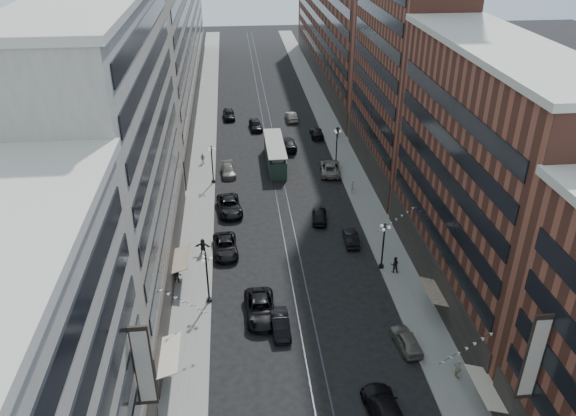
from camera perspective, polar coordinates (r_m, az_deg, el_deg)
name	(u,v)px	position (r m, az deg, el deg)	size (l,w,h in m)	color
ground	(276,166)	(84.71, -1.27, 4.29)	(220.00, 220.00, 0.00)	black
sidewalk_west	(204,143)	(93.81, -8.53, 6.51)	(4.00, 180.00, 0.15)	gray
sidewalk_east	(336,138)	(95.18, 4.89, 7.06)	(4.00, 180.00, 0.15)	gray
rail_west	(266,141)	(93.84, -2.20, 6.78)	(0.12, 180.00, 0.02)	#2D2D33
rail_east	(275,141)	(93.93, -1.34, 6.82)	(0.12, 180.00, 0.02)	#2D2D33
building_west_mid	(117,156)	(55.28, -16.98, 5.12)	(8.00, 36.00, 28.00)	#A9A496
building_west_far	(172,31)	(115.59, -11.71, 17.15)	(8.00, 90.00, 26.00)	#A9A496
building_east_mid	(484,182)	(55.41, 19.26, 2.52)	(8.00, 30.00, 24.00)	brown
building_east_tower	(407,25)	(77.72, 12.04, 17.74)	(8.00, 26.00, 42.00)	brown
building_east_far	(337,25)	(126.18, 5.02, 18.07)	(8.00, 72.00, 24.00)	brown
lamppost_sw_far	(207,277)	(55.17, -8.20, -6.92)	(1.03, 1.14, 5.52)	black
lamppost_sw_mid	(212,163)	(78.74, -7.71, 4.54)	(1.03, 1.14, 5.52)	black
lamppost_se_far	(383,244)	(60.30, 9.66, -3.66)	(1.03, 1.14, 5.52)	black
lamppost_se_mid	(337,145)	(84.63, 4.96, 6.44)	(1.03, 1.14, 5.52)	black
streetcar	(275,154)	(84.83, -1.33, 5.48)	(2.71, 12.22, 3.38)	#263B2F
car_2	(225,247)	(63.75, -6.38, -3.91)	(2.65, 5.74, 1.60)	black
car_4	(406,340)	(52.22, 11.93, -12.99)	(1.77, 4.39, 1.49)	slate
car_5	(280,324)	(52.77, -0.77, -11.70)	(1.59, 4.55, 1.50)	black
car_6	(385,410)	(46.07, 9.81, -19.54)	(2.46, 6.04, 1.75)	black
pedestrian_2	(177,276)	(59.32, -11.19, -6.80)	(0.88, 0.48, 1.80)	black
pedestrian_4	(458,369)	(50.19, 16.88, -15.41)	(1.01, 0.46, 1.72)	beige
car_7	(230,206)	(71.92, -5.96, 0.21)	(2.87, 6.22, 1.73)	black
car_8	(228,170)	(82.08, -6.08, 3.83)	(1.96, 4.81, 1.40)	#615E56
car_9	(229,114)	(104.57, -6.04, 9.47)	(2.01, 5.00, 1.70)	black
car_10	(351,238)	(65.57, 6.41, -3.01)	(1.49, 4.28, 1.41)	black
car_11	(330,168)	(82.28, 4.29, 4.10)	(2.82, 6.11, 1.70)	slate
car_12	(317,133)	(95.62, 2.93, 7.65)	(2.04, 5.01, 1.45)	black
car_13	(256,125)	(98.94, -3.32, 8.45)	(1.99, 4.94, 1.68)	black
car_14	(291,116)	(103.04, 0.35, 9.29)	(1.64, 4.71, 1.55)	slate
pedestrian_5	(203,246)	(63.61, -8.65, -3.87)	(1.71, 0.49, 1.84)	black
pedestrian_6	(203,159)	(85.86, -8.66, 4.99)	(0.92, 0.42, 1.58)	gray
pedestrian_7	(395,265)	(60.92, 10.78, -5.67)	(0.91, 0.50, 1.86)	black
pedestrian_8	(352,186)	(76.67, 6.54, 2.23)	(0.66, 0.43, 1.81)	beige
pedestrian_9	(338,132)	(95.11, 5.06, 7.67)	(1.17, 0.48, 1.81)	black
car_extra_0	(320,216)	(69.65, 3.22, -0.77)	(1.79, 4.45, 1.52)	black
car_extra_1	(288,144)	(90.63, -0.02, 6.57)	(2.41, 5.92, 1.72)	black
car_extra_2	(261,309)	(54.39, -2.81, -10.16)	(2.85, 6.19, 1.72)	black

